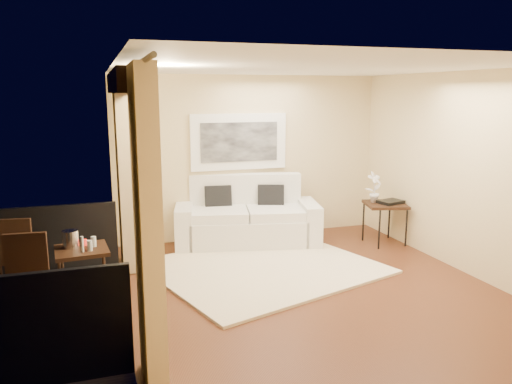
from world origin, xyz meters
TOP-DOWN VIEW (x-y plane):
  - floor at (0.00, 0.00)m, footprint 5.00×5.00m
  - room_shell at (-2.13, 0.00)m, footprint 5.00×6.40m
  - balcony at (-3.31, 0.00)m, footprint 1.81×2.60m
  - curtains at (-2.11, 0.00)m, footprint 0.16×4.80m
  - artwork at (-0.20, 2.46)m, footprint 1.62×0.07m
  - rug at (-0.32, 0.85)m, footprint 3.48×3.24m
  - sofa at (-0.18, 2.10)m, footprint 2.42×1.42m
  - side_table at (1.93, 1.37)m, footprint 0.75×0.75m
  - tray at (2.00, 1.34)m, footprint 0.44×0.37m
  - orchid at (1.78, 1.49)m, footprint 0.30×0.24m
  - bistro_table at (-2.68, 0.36)m, footprint 0.62×0.62m
  - balcony_chair_far at (-3.43, 0.84)m, footprint 0.48×0.49m
  - balcony_chair_near at (-3.22, -0.03)m, footprint 0.46×0.46m
  - ice_bucket at (-2.79, 0.44)m, footprint 0.18×0.18m
  - candle at (-2.65, 0.48)m, footprint 0.06×0.06m
  - vase at (-2.66, 0.23)m, footprint 0.04×0.04m
  - glass_a at (-2.59, 0.25)m, footprint 0.06×0.06m
  - glass_b at (-2.54, 0.39)m, footprint 0.06×0.06m

SIDE VIEW (x-z plane):
  - floor at x=0.00m, z-range 0.00..0.00m
  - rug at x=-0.32m, z-range 0.00..0.04m
  - balcony at x=-3.31m, z-range -0.41..0.76m
  - sofa at x=-0.18m, z-range -0.16..0.93m
  - balcony_chair_far at x=-3.43m, z-range 0.08..1.06m
  - balcony_chair_near at x=-3.22m, z-range 0.08..1.06m
  - bistro_table at x=-2.68m, z-range 0.25..0.93m
  - side_table at x=1.93m, z-range 0.28..0.95m
  - tray at x=2.00m, z-range 0.67..0.72m
  - candle at x=-2.65m, z-range 0.67..0.74m
  - glass_a at x=-2.59m, z-range 0.67..0.79m
  - glass_b at x=-2.54m, z-range 0.67..0.79m
  - vase at x=-2.66m, z-range 0.67..0.85m
  - ice_bucket at x=-2.79m, z-range 0.67..0.87m
  - orchid at x=1.78m, z-range 0.67..1.17m
  - curtains at x=-2.11m, z-range 0.02..2.66m
  - artwork at x=-0.20m, z-range 1.16..2.08m
  - room_shell at x=-2.13m, z-range 0.02..5.02m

